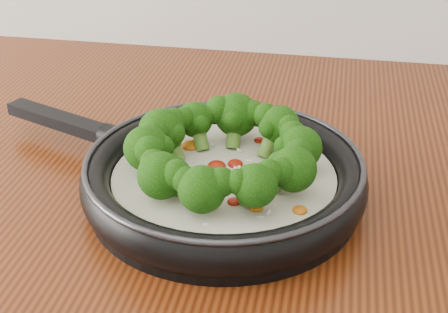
# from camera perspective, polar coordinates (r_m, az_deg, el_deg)

# --- Properties ---
(skillet) EXTENTS (0.48, 0.37, 0.08)m
(skillet) POSITION_cam_1_polar(r_m,az_deg,el_deg) (0.64, -0.27, -1.33)
(skillet) COLOR black
(skillet) RESTS_ON counter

